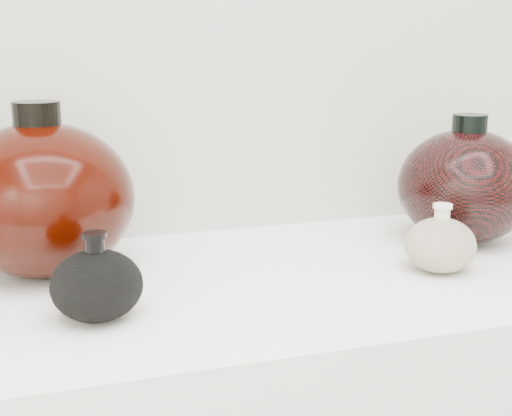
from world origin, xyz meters
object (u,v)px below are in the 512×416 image
object	(u,v)px
left_round_pot	(43,199)
black_gourd_vase	(97,285)
cream_gourd_vase	(440,244)
right_round_pot	(465,186)

from	to	relation	value
left_round_pot	black_gourd_vase	bearing A→B (deg)	-75.57
cream_gourd_vase	right_round_pot	bearing A→B (deg)	45.62
right_round_pot	left_round_pot	bearing A→B (deg)	176.19
black_gourd_vase	cream_gourd_vase	distance (m)	0.47
black_gourd_vase	right_round_pot	world-z (taller)	right_round_pot
left_round_pot	cream_gourd_vase	bearing A→B (deg)	-17.44
right_round_pot	black_gourd_vase	bearing A→B (deg)	-165.90
left_round_pot	right_round_pot	world-z (taller)	left_round_pot
black_gourd_vase	left_round_pot	bearing A→B (deg)	104.43
cream_gourd_vase	left_round_pot	distance (m)	0.55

